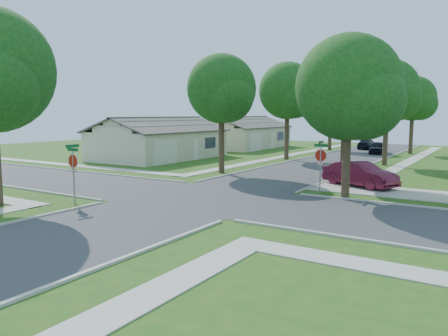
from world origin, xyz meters
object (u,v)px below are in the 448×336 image
object	(u,v)px
tree_w_far	(331,106)
car_curb_east	(378,147)
tree_w_near	(222,92)
house_nw_near	(160,143)
tree_ne_corner	(350,93)
house_nw_far	(243,136)
stop_sign_sw	(73,163)
car_driveway	(360,174)
tree_e_mid	(388,93)
tree_w_mid	(288,93)
tree_e_far	(413,101)
tree_e_near	(347,96)
stop_sign_ne	(321,158)
car_curb_west	(367,144)

from	to	relation	value
tree_w_far	car_curb_east	world-z (taller)	tree_w_far
tree_w_near	house_nw_near	size ratio (longest dim) A/B	0.66
tree_ne_corner	car_curb_east	bearing A→B (deg)	99.77
house_nw_near	house_nw_far	world-z (taller)	same
stop_sign_sw	car_driveway	distance (m)	16.77
tree_e_mid	tree_w_mid	size ratio (longest dim) A/B	0.96
tree_e_far	car_curb_east	distance (m)	6.41
tree_w_far	house_nw_far	bearing A→B (deg)	-169.95
tree_e_near	stop_sign_ne	bearing A→B (deg)	-90.68
stop_sign_sw	tree_e_near	distance (m)	17.04
tree_w_far	tree_e_near	bearing A→B (deg)	-69.39
stop_sign_ne	tree_w_mid	size ratio (longest dim) A/B	0.31
stop_sign_ne	car_curb_west	distance (m)	34.17
tree_w_mid	house_nw_far	bearing A→B (deg)	135.93
tree_ne_corner	stop_sign_sw	bearing A→B (deg)	-141.16
stop_sign_sw	house_nw_far	distance (m)	38.40
tree_e_far	house_nw_far	size ratio (longest dim) A/B	0.64
tree_e_near	tree_ne_corner	world-z (taller)	tree_ne_corner
tree_w_far	car_driveway	world-z (taller)	tree_w_far
stop_sign_sw	tree_w_far	size ratio (longest dim) A/B	0.37
car_curb_west	tree_e_far	bearing A→B (deg)	143.36
tree_e_near	tree_w_near	size ratio (longest dim) A/B	0.92
car_driveway	car_curb_west	size ratio (longest dim) A/B	1.07
tree_e_near	house_nw_near	bearing A→B (deg)	163.89
stop_sign_sw	car_curb_west	size ratio (longest dim) A/B	0.67
tree_e_near	tree_w_mid	world-z (taller)	tree_w_mid
tree_e_mid	car_curb_east	world-z (taller)	tree_e_mid
tree_w_mid	house_nw_near	world-z (taller)	tree_w_mid
house_nw_near	car_curb_east	bearing A→B (deg)	44.71
stop_sign_ne	tree_w_mid	world-z (taller)	tree_w_mid
tree_e_mid	car_curb_east	bearing A→B (deg)	105.98
house_nw_near	car_curb_west	world-z (taller)	house_nw_near
car_driveway	car_curb_west	world-z (taller)	car_driveway
stop_sign_sw	stop_sign_ne	xyz separation A→B (m)	(9.40, 9.40, 0.00)
stop_sign_sw	tree_ne_corner	distance (m)	14.64
tree_e_far	tree_ne_corner	xyz separation A→B (m)	(1.61, -29.80, -0.39)
car_driveway	car_curb_west	xyz separation A→B (m)	(-7.20, 30.18, -0.14)
tree_e_mid	tree_w_far	distance (m)	16.06
tree_w_mid	car_driveway	size ratio (longest dim) A/B	2.01
tree_e_near	house_nw_far	size ratio (longest dim) A/B	0.61
stop_sign_sw	tree_w_mid	xyz separation A→B (m)	(0.06, 25.71, 4.46)
stop_sign_ne	tree_w_mid	bearing A→B (deg)	119.80
stop_sign_ne	house_nw_near	distance (m)	23.12
tree_e_near	tree_w_near	bearing A→B (deg)	180.00
tree_e_near	tree_w_mid	xyz separation A→B (m)	(-9.39, 12.00, 0.85)
tree_e_mid	tree_e_far	distance (m)	13.00
stop_sign_sw	car_curb_east	size ratio (longest dim) A/B	0.72
tree_w_near	tree_w_far	world-z (taller)	tree_w_near
tree_w_far	car_driveway	bearing A→B (deg)	-67.61
tree_w_mid	car_curb_west	distance (m)	18.60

